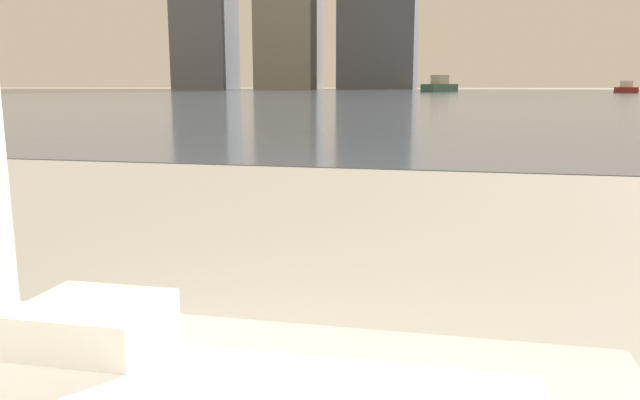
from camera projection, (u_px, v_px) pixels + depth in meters
towel_stack at (94, 323)px, 1.13m from camera, size 0.24×0.21×0.08m
harbor_water at (448, 94)px, 59.89m from camera, size 180.00×110.00×0.01m
harbor_boat_2 at (626, 88)px, 68.05m from camera, size 1.76×3.59×1.29m
harbor_boat_3 at (440, 86)px, 75.71m from camera, size 4.43×5.50×2.01m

